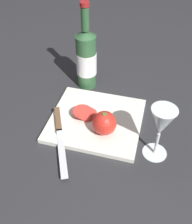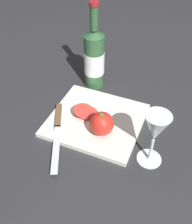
% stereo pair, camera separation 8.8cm
% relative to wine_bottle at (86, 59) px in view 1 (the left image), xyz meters
% --- Properties ---
extents(ground_plane, '(3.00, 3.00, 0.00)m').
position_rel_wine_bottle_xyz_m(ground_plane, '(-0.19, 0.22, -0.12)').
color(ground_plane, '#28282B').
extents(cutting_board, '(0.31, 0.28, 0.02)m').
position_rel_wine_bottle_xyz_m(cutting_board, '(-0.09, 0.20, -0.11)').
color(cutting_board, silver).
rests_on(cutting_board, ground_plane).
extents(wine_bottle, '(0.08, 0.08, 0.33)m').
position_rel_wine_bottle_xyz_m(wine_bottle, '(0.00, 0.00, 0.00)').
color(wine_bottle, '#2D5633').
rests_on(wine_bottle, ground_plane).
extents(wine_glass, '(0.07, 0.07, 0.18)m').
position_rel_wine_bottle_xyz_m(wine_glass, '(-0.30, 0.28, 0.01)').
color(wine_glass, silver).
rests_on(wine_glass, ground_plane).
extents(whole_tomato, '(0.08, 0.08, 0.08)m').
position_rel_wine_bottle_xyz_m(whole_tomato, '(-0.13, 0.25, -0.06)').
color(whole_tomato, red).
rests_on(whole_tomato, cutting_board).
extents(knife, '(0.14, 0.27, 0.01)m').
position_rel_wine_bottle_xyz_m(knife, '(0.02, 0.27, -0.10)').
color(knife, silver).
rests_on(knife, cutting_board).
extents(tomato_slice_stack_near, '(0.08, 0.08, 0.03)m').
position_rel_wine_bottle_xyz_m(tomato_slice_stack_near, '(-0.05, 0.20, -0.09)').
color(tomato_slice_stack_near, '#D63D33').
rests_on(tomato_slice_stack_near, cutting_board).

